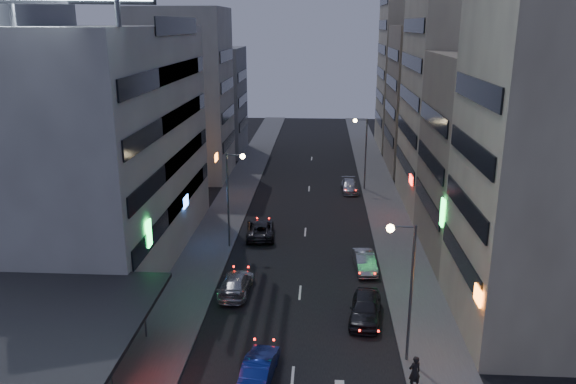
# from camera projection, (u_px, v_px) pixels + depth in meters

# --- Properties ---
(sidewalk_left) EXTENTS (4.00, 120.00, 0.12)m
(sidewalk_left) POSITION_uv_depth(u_px,v_px,m) (225.00, 215.00, 55.23)
(sidewalk_left) COLOR #4C4C4F
(sidewalk_left) RESTS_ON ground
(sidewalk_right) EXTENTS (4.00, 120.00, 0.12)m
(sidewalk_right) POSITION_uv_depth(u_px,v_px,m) (389.00, 219.00, 54.31)
(sidewalk_right) COLOR #4C4C4F
(sidewalk_right) RESTS_ON ground
(food_court) EXTENTS (11.00, 13.00, 3.88)m
(food_court) POSITION_uv_depth(u_px,v_px,m) (15.00, 359.00, 28.26)
(food_court) COLOR #C1B897
(food_court) RESTS_ON ground
(white_building) EXTENTS (14.00, 24.00, 18.00)m
(white_building) POSITION_uv_depth(u_px,v_px,m) (86.00, 147.00, 43.62)
(white_building) COLOR #B7B7B2
(white_building) RESTS_ON ground
(shophouse_near) EXTENTS (10.00, 11.00, 20.00)m
(shophouse_near) POSITION_uv_depth(u_px,v_px,m) (558.00, 171.00, 32.40)
(shophouse_near) COLOR #C1B897
(shophouse_near) RESTS_ON ground
(shophouse_mid) EXTENTS (11.00, 12.00, 16.00)m
(shophouse_mid) POSITION_uv_depth(u_px,v_px,m) (502.00, 159.00, 43.94)
(shophouse_mid) COLOR gray
(shophouse_mid) RESTS_ON ground
(shophouse_far) EXTENTS (10.00, 14.00, 22.00)m
(shophouse_far) POSITION_uv_depth(u_px,v_px,m) (460.00, 99.00, 55.53)
(shophouse_far) COLOR #C1B897
(shophouse_far) RESTS_ON ground
(far_left_a) EXTENTS (11.00, 10.00, 20.00)m
(far_left_a) POSITION_uv_depth(u_px,v_px,m) (182.00, 95.00, 67.14)
(far_left_a) COLOR #B7B7B2
(far_left_a) RESTS_ON ground
(far_left_b) EXTENTS (12.00, 10.00, 15.00)m
(far_left_b) POSITION_uv_depth(u_px,v_px,m) (201.00, 101.00, 80.32)
(far_left_b) COLOR gray
(far_left_b) RESTS_ON ground
(far_right_a) EXTENTS (11.00, 12.00, 18.00)m
(far_right_a) POSITION_uv_depth(u_px,v_px,m) (435.00, 100.00, 70.42)
(far_right_a) COLOR gray
(far_right_a) RESTS_ON ground
(far_right_b) EXTENTS (12.00, 12.00, 24.00)m
(far_right_b) POSITION_uv_depth(u_px,v_px,m) (422.00, 67.00, 82.91)
(far_right_b) COLOR #C1B897
(far_right_b) RESTS_ON ground
(street_lamp_right_near) EXTENTS (1.60, 0.44, 8.02)m
(street_lamp_right_near) POSITION_uv_depth(u_px,v_px,m) (405.00, 274.00, 29.96)
(street_lamp_right_near) COLOR #595B60
(street_lamp_right_near) RESTS_ON sidewalk_right
(street_lamp_left) EXTENTS (1.60, 0.44, 8.02)m
(street_lamp_left) POSITION_uv_depth(u_px,v_px,m) (232.00, 187.00, 45.94)
(street_lamp_left) COLOR #595B60
(street_lamp_left) RESTS_ON sidewalk_left
(street_lamp_right_far) EXTENTS (1.60, 0.44, 8.02)m
(street_lamp_right_far) POSITION_uv_depth(u_px,v_px,m) (363.00, 143.00, 62.46)
(street_lamp_right_far) COLOR #595B60
(street_lamp_right_far) RESTS_ON sidewalk_right
(parked_car_right_near) EXTENTS (2.52, 4.96, 1.62)m
(parked_car_right_near) POSITION_uv_depth(u_px,v_px,m) (366.00, 308.00, 35.68)
(parked_car_right_near) COLOR #25262A
(parked_car_right_near) RESTS_ON ground
(parked_car_right_mid) EXTENTS (1.77, 4.30, 1.38)m
(parked_car_right_mid) POSITION_uv_depth(u_px,v_px,m) (365.00, 262.00, 42.93)
(parked_car_right_mid) COLOR #A2A6AA
(parked_car_right_mid) RESTS_ON ground
(parked_car_left) EXTENTS (2.86, 5.36, 1.43)m
(parked_car_left) POSITION_uv_depth(u_px,v_px,m) (260.00, 229.00, 49.68)
(parked_car_left) COLOR #252428
(parked_car_left) RESTS_ON ground
(parked_car_right_far) EXTENTS (1.98, 4.52, 1.29)m
(parked_car_right_far) POSITION_uv_depth(u_px,v_px,m) (350.00, 186.00, 63.07)
(parked_car_right_far) COLOR #A4A5AD
(parked_car_right_far) RESTS_ON ground
(road_car_blue) EXTENTS (1.90, 4.37, 1.40)m
(road_car_blue) POSITION_uv_depth(u_px,v_px,m) (260.00, 367.00, 29.77)
(road_car_blue) COLOR navy
(road_car_blue) RESTS_ON ground
(road_car_silver) EXTENTS (2.21, 5.01, 1.43)m
(road_car_silver) POSITION_uv_depth(u_px,v_px,m) (236.00, 283.00, 39.29)
(road_car_silver) COLOR #A9ACB1
(road_car_silver) RESTS_ON ground
(person) EXTENTS (0.79, 0.65, 1.84)m
(person) POSITION_uv_depth(u_px,v_px,m) (415.00, 372.00, 28.73)
(person) COLOR black
(person) RESTS_ON sidewalk_right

